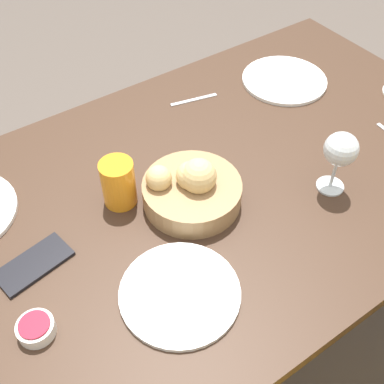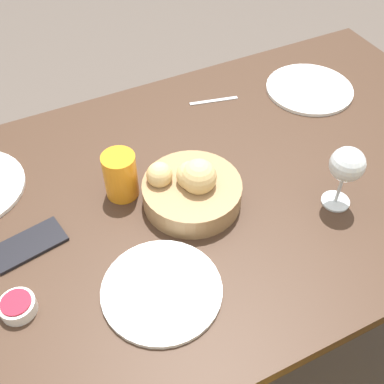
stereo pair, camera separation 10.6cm
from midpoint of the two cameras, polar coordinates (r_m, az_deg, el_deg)
The scene contains 10 objects.
ground_plane at distance 1.75m, azimuth 2.21°, elevation -17.27°, with size 10.00×10.00×0.00m, color #564C44.
dining_table at distance 1.18m, azimuth 3.14°, elevation -2.95°, with size 1.59×0.89×0.77m.
bread_basket at distance 1.06m, azimuth 2.77°, elevation 0.26°, with size 0.22×0.22×0.12m.
plate_near_left at distance 1.46m, azimuth 15.84°, elevation 11.59°, with size 0.25×0.25×0.01m.
plate_far_center at distance 0.94m, azimuth -0.33°, elevation -11.78°, with size 0.23×0.23×0.01m.
juice_glass at distance 1.07m, azimuth -5.67°, elevation 1.82°, with size 0.08×0.08×0.11m.
wine_glass at distance 1.07m, azimuth 20.62°, elevation 2.72°, with size 0.08×0.08×0.16m.
jam_bowl_berry at distance 0.95m, azimuth -16.93°, elevation -13.02°, with size 0.07×0.07×0.03m.
spoon_coffee at distance 1.37m, azimuth 4.86°, elevation 10.63°, with size 0.14×0.04×0.00m.
cell_phone at distance 1.04m, azimuth -16.08°, elevation -6.18°, with size 0.16×0.10×0.01m.
Camera 2 is at (0.35, 0.68, 1.58)m, focal length 45.00 mm.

